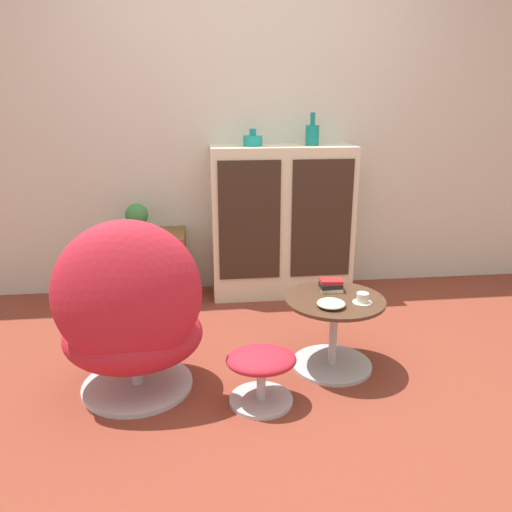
{
  "coord_description": "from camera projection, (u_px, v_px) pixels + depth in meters",
  "views": [
    {
      "loc": [
        -0.35,
        -2.18,
        1.42
      ],
      "look_at": [
        -0.02,
        0.6,
        0.55
      ],
      "focal_mm": 35.0,
      "sensor_mm": 36.0,
      "label": 1
    }
  ],
  "objects": [
    {
      "name": "wall_back",
      "position": [
        242.0,
        118.0,
        3.67
      ],
      "size": [
        6.4,
        0.06,
        2.6
      ],
      "color": "beige",
      "rests_on": "ground_plane"
    },
    {
      "name": "potted_plant",
      "position": [
        137.0,
        218.0,
        3.56
      ],
      "size": [
        0.16,
        0.16,
        0.22
      ],
      "color": "#4C4C51",
      "rests_on": "tv_console"
    },
    {
      "name": "egg_chair",
      "position": [
        131.0,
        317.0,
        2.41
      ],
      "size": [
        0.71,
        0.66,
        0.94
      ],
      "color": "#B7B7BC",
      "rests_on": "ground_plane"
    },
    {
      "name": "bowl",
      "position": [
        331.0,
        304.0,
        2.56
      ],
      "size": [
        0.15,
        0.15,
        0.04
      ],
      "color": "beige",
      "rests_on": "coffee_table"
    },
    {
      "name": "ground_plane",
      "position": [
        273.0,
        394.0,
        2.53
      ],
      "size": [
        12.0,
        12.0,
        0.0
      ],
      "primitive_type": "plane",
      "color": "brown"
    },
    {
      "name": "coffee_table",
      "position": [
        333.0,
        329.0,
        2.73
      ],
      "size": [
        0.54,
        0.54,
        0.41
      ],
      "color": "#B7B7BC",
      "rests_on": "ground_plane"
    },
    {
      "name": "vase_leftmost",
      "position": [
        253.0,
        140.0,
        3.52
      ],
      "size": [
        0.14,
        0.14,
        0.12
      ],
      "color": "teal",
      "rests_on": "sideboard"
    },
    {
      "name": "book_stack",
      "position": [
        331.0,
        285.0,
        2.77
      ],
      "size": [
        0.13,
        0.1,
        0.07
      ],
      "color": "beige",
      "rests_on": "coffee_table"
    },
    {
      "name": "ottoman",
      "position": [
        261.0,
        368.0,
        2.41
      ],
      "size": [
        0.34,
        0.31,
        0.28
      ],
      "color": "#B7B7BC",
      "rests_on": "ground_plane"
    },
    {
      "name": "vase_inner_left",
      "position": [
        312.0,
        134.0,
        3.55
      ],
      "size": [
        0.1,
        0.1,
        0.23
      ],
      "color": "#147A75",
      "rests_on": "sideboard"
    },
    {
      "name": "teacup",
      "position": [
        362.0,
        299.0,
        2.61
      ],
      "size": [
        0.1,
        0.1,
        0.06
      ],
      "color": "silver",
      "rests_on": "coffee_table"
    },
    {
      "name": "tv_console",
      "position": [
        146.0,
        266.0,
        3.68
      ],
      "size": [
        0.59,
        0.4,
        0.51
      ],
      "color": "brown",
      "rests_on": "ground_plane"
    },
    {
      "name": "sideboard",
      "position": [
        282.0,
        222.0,
        3.71
      ],
      "size": [
        1.04,
        0.37,
        1.12
      ],
      "color": "beige",
      "rests_on": "ground_plane"
    }
  ]
}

